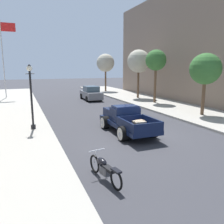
{
  "coord_description": "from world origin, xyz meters",
  "views": [
    {
      "loc": [
        -6.1,
        -11.04,
        3.78
      ],
      "look_at": [
        -0.77,
        2.22,
        1.0
      ],
      "focal_mm": 36.58,
      "sensor_mm": 36.0,
      "label": 1
    }
  ],
  "objects_px": {
    "hotrod_truck_navy": "(126,119)",
    "flagpole": "(4,51)",
    "car_background_grey": "(91,93)",
    "street_tree_nearest": "(205,69)",
    "street_tree_farthest": "(105,63)",
    "street_tree_third": "(139,61)",
    "street_lamp_near": "(31,92)",
    "motorcycle_parked": "(105,168)",
    "street_tree_second": "(156,61)"
  },
  "relations": [
    {
      "from": "street_tree_nearest",
      "to": "car_background_grey",
      "type": "bearing_deg",
      "value": 113.6
    },
    {
      "from": "hotrod_truck_navy",
      "to": "street_tree_second",
      "type": "distance_m",
      "value": 12.09
    },
    {
      "from": "street_tree_farthest",
      "to": "motorcycle_parked",
      "type": "bearing_deg",
      "value": -110.38
    },
    {
      "from": "hotrod_truck_navy",
      "to": "flagpole",
      "type": "bearing_deg",
      "value": 110.77
    },
    {
      "from": "car_background_grey",
      "to": "street_tree_nearest",
      "type": "xyz_separation_m",
      "value": [
        5.39,
        -12.33,
        2.9
      ]
    },
    {
      "from": "car_background_grey",
      "to": "street_tree_nearest",
      "type": "height_order",
      "value": "street_tree_nearest"
    },
    {
      "from": "hotrod_truck_navy",
      "to": "street_tree_second",
      "type": "xyz_separation_m",
      "value": [
        7.52,
        8.7,
        3.73
      ]
    },
    {
      "from": "car_background_grey",
      "to": "street_tree_farthest",
      "type": "bearing_deg",
      "value": 58.96
    },
    {
      "from": "hotrod_truck_navy",
      "to": "street_tree_third",
      "type": "xyz_separation_m",
      "value": [
        7.69,
        12.75,
        3.76
      ]
    },
    {
      "from": "hotrod_truck_navy",
      "to": "street_tree_nearest",
      "type": "height_order",
      "value": "street_tree_nearest"
    },
    {
      "from": "street_tree_nearest",
      "to": "street_tree_second",
      "type": "height_order",
      "value": "street_tree_second"
    },
    {
      "from": "hotrod_truck_navy",
      "to": "motorcycle_parked",
      "type": "height_order",
      "value": "hotrod_truck_navy"
    },
    {
      "from": "car_background_grey",
      "to": "street_tree_second",
      "type": "bearing_deg",
      "value": -44.14
    },
    {
      "from": "street_tree_third",
      "to": "street_tree_farthest",
      "type": "distance_m",
      "value": 9.31
    },
    {
      "from": "street_lamp_near",
      "to": "motorcycle_parked",
      "type": "bearing_deg",
      "value": -75.73
    },
    {
      "from": "flagpole",
      "to": "street_tree_third",
      "type": "distance_m",
      "value": 16.12
    },
    {
      "from": "street_tree_nearest",
      "to": "street_tree_third",
      "type": "relative_size",
      "value": 0.82
    },
    {
      "from": "street_lamp_near",
      "to": "street_tree_farthest",
      "type": "distance_m",
      "value": 23.31
    },
    {
      "from": "car_background_grey",
      "to": "street_tree_farthest",
      "type": "height_order",
      "value": "street_tree_farthest"
    },
    {
      "from": "hotrod_truck_navy",
      "to": "flagpole",
      "type": "relative_size",
      "value": 0.54
    },
    {
      "from": "flagpole",
      "to": "motorcycle_parked",
      "type": "bearing_deg",
      "value": -80.78
    },
    {
      "from": "motorcycle_parked",
      "to": "street_tree_third",
      "type": "relative_size",
      "value": 0.36
    },
    {
      "from": "motorcycle_parked",
      "to": "street_tree_farthest",
      "type": "bearing_deg",
      "value": 69.62
    },
    {
      "from": "hotrod_truck_navy",
      "to": "flagpole",
      "type": "distance_m",
      "value": 20.82
    },
    {
      "from": "street_lamp_near",
      "to": "street_tree_second",
      "type": "distance_m",
      "value": 14.39
    },
    {
      "from": "flagpole",
      "to": "hotrod_truck_navy",
      "type": "bearing_deg",
      "value": -69.23
    },
    {
      "from": "street_tree_nearest",
      "to": "street_tree_farthest",
      "type": "relative_size",
      "value": 0.82
    },
    {
      "from": "hotrod_truck_navy",
      "to": "motorcycle_parked",
      "type": "relative_size",
      "value": 2.36
    },
    {
      "from": "motorcycle_parked",
      "to": "car_background_grey",
      "type": "xyz_separation_m",
      "value": [
        5.3,
        19.25,
        0.33
      ]
    },
    {
      "from": "street_tree_farthest",
      "to": "hotrod_truck_navy",
      "type": "bearing_deg",
      "value": -107.36
    },
    {
      "from": "car_background_grey",
      "to": "hotrod_truck_navy",
      "type": "bearing_deg",
      "value": -98.35
    },
    {
      "from": "street_tree_third",
      "to": "street_tree_farthest",
      "type": "relative_size",
      "value": 1.0
    },
    {
      "from": "motorcycle_parked",
      "to": "car_background_grey",
      "type": "height_order",
      "value": "car_background_grey"
    },
    {
      "from": "hotrod_truck_navy",
      "to": "street_tree_farthest",
      "type": "bearing_deg",
      "value": 72.64
    },
    {
      "from": "motorcycle_parked",
      "to": "flagpole",
      "type": "bearing_deg",
      "value": 99.22
    },
    {
      "from": "street_lamp_near",
      "to": "flagpole",
      "type": "relative_size",
      "value": 0.42
    },
    {
      "from": "car_background_grey",
      "to": "motorcycle_parked",
      "type": "bearing_deg",
      "value": -105.41
    },
    {
      "from": "hotrod_truck_navy",
      "to": "street_tree_third",
      "type": "distance_m",
      "value": 15.35
    },
    {
      "from": "flagpole",
      "to": "street_tree_second",
      "type": "distance_m",
      "value": 17.92
    },
    {
      "from": "street_lamp_near",
      "to": "street_tree_second",
      "type": "height_order",
      "value": "street_tree_second"
    },
    {
      "from": "hotrod_truck_navy",
      "to": "street_lamp_near",
      "type": "distance_m",
      "value": 5.81
    },
    {
      "from": "hotrod_truck_navy",
      "to": "street_tree_nearest",
      "type": "bearing_deg",
      "value": 12.67
    },
    {
      "from": "flagpole",
      "to": "street_tree_second",
      "type": "relative_size",
      "value": 1.67
    },
    {
      "from": "car_background_grey",
      "to": "flagpole",
      "type": "relative_size",
      "value": 0.47
    },
    {
      "from": "motorcycle_parked",
      "to": "street_lamp_near",
      "type": "relative_size",
      "value": 0.55
    },
    {
      "from": "flagpole",
      "to": "car_background_grey",
      "type": "bearing_deg",
      "value": -27.94
    },
    {
      "from": "hotrod_truck_navy",
      "to": "street_tree_third",
      "type": "bearing_deg",
      "value": 58.91
    },
    {
      "from": "street_tree_second",
      "to": "street_tree_nearest",
      "type": "bearing_deg",
      "value": -90.63
    },
    {
      "from": "street_tree_nearest",
      "to": "street_tree_farthest",
      "type": "xyz_separation_m",
      "value": [
        -0.56,
        20.35,
        0.83
      ]
    },
    {
      "from": "flagpole",
      "to": "street_tree_second",
      "type": "height_order",
      "value": "flagpole"
    }
  ]
}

